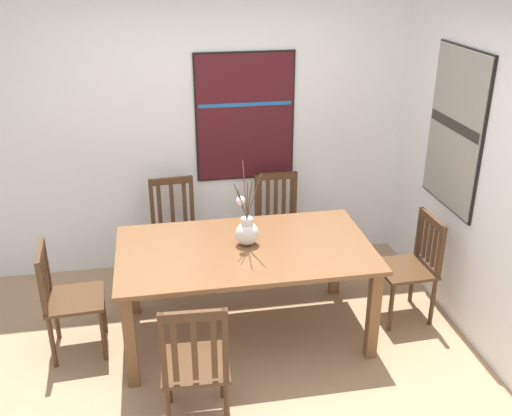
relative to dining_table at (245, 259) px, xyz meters
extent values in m
cube|color=#A37F5B|center=(-0.09, -0.54, -0.69)|extent=(6.40, 6.40, 0.03)
cube|color=white|center=(-0.09, 1.32, 0.68)|extent=(6.40, 0.12, 2.70)
cube|color=brown|center=(0.00, 0.00, 0.08)|extent=(1.91, 1.08, 0.03)
cube|color=brown|center=(-0.87, -0.46, -0.31)|extent=(0.08, 0.08, 0.74)
cube|color=brown|center=(0.87, -0.46, -0.31)|extent=(0.08, 0.08, 0.74)
cube|color=brown|center=(-0.87, 0.46, -0.31)|extent=(0.08, 0.08, 0.74)
cube|color=brown|center=(0.87, 0.46, -0.31)|extent=(0.08, 0.08, 0.74)
ellipsoid|color=silver|center=(0.02, 0.04, 0.19)|extent=(0.18, 0.15, 0.19)
cylinder|color=silver|center=(0.02, 0.04, 0.30)|extent=(0.09, 0.09, 0.05)
cylinder|color=brown|center=(0.06, -0.03, 0.52)|extent=(0.08, 0.16, 0.40)
cylinder|color=brown|center=(0.01, 0.06, 0.54)|extent=(0.03, 0.05, 0.44)
cylinder|color=brown|center=(-0.03, 0.01, 0.47)|extent=(0.11, 0.07, 0.31)
cylinder|color=brown|center=(0.04, 0.03, 0.47)|extent=(0.04, 0.04, 0.31)
cylinder|color=brown|center=(-0.02, -0.01, 0.46)|extent=(0.09, 0.12, 0.29)
cylinder|color=brown|center=(0.01, -0.05, 0.50)|extent=(0.03, 0.19, 0.36)
sphere|color=white|center=(-0.02, 0.03, 0.47)|extent=(0.07, 0.07, 0.07)
cube|color=#4C301C|center=(0.46, 0.87, -0.23)|extent=(0.43, 0.43, 0.03)
cylinder|color=#4C301C|center=(0.64, 0.69, -0.46)|extent=(0.04, 0.04, 0.43)
cylinder|color=#4C301C|center=(0.28, 0.69, -0.46)|extent=(0.04, 0.04, 0.43)
cylinder|color=#4C301C|center=(0.64, 1.05, -0.46)|extent=(0.04, 0.04, 0.43)
cylinder|color=#4C301C|center=(0.28, 1.05, -0.46)|extent=(0.04, 0.04, 0.43)
cube|color=#4C301C|center=(0.64, 1.06, 0.03)|extent=(0.04, 0.04, 0.49)
cube|color=#4C301C|center=(0.28, 1.06, 0.03)|extent=(0.04, 0.04, 0.49)
cube|color=#4C301C|center=(0.46, 1.06, 0.24)|extent=(0.38, 0.04, 0.06)
cube|color=#4C301C|center=(0.62, 1.06, 0.01)|extent=(0.04, 0.02, 0.40)
cube|color=#4C301C|center=(0.54, 1.06, 0.01)|extent=(0.04, 0.02, 0.40)
cube|color=#4C301C|center=(0.46, 1.06, 0.01)|extent=(0.04, 0.02, 0.40)
cube|color=#4C301C|center=(0.39, 1.06, 0.01)|extent=(0.04, 0.02, 0.40)
cube|color=#4C301C|center=(0.31, 1.06, 0.01)|extent=(0.04, 0.02, 0.40)
cube|color=#4C301C|center=(-1.28, 0.03, -0.23)|extent=(0.44, 0.44, 0.03)
cylinder|color=#4C301C|center=(-1.11, 0.22, -0.46)|extent=(0.04, 0.04, 0.43)
cylinder|color=#4C301C|center=(-1.09, -0.14, -0.46)|extent=(0.04, 0.04, 0.43)
cylinder|color=#4C301C|center=(-1.47, 0.20, -0.46)|extent=(0.04, 0.04, 0.43)
cylinder|color=#4C301C|center=(-1.45, -0.16, -0.46)|extent=(0.04, 0.04, 0.43)
cube|color=#4C301C|center=(-1.48, 0.20, 0.00)|extent=(0.04, 0.04, 0.42)
cube|color=#4C301C|center=(-1.46, -0.16, 0.00)|extent=(0.04, 0.04, 0.42)
cube|color=#4C301C|center=(-1.47, 0.02, 0.18)|extent=(0.05, 0.38, 0.06)
cube|color=#4C301C|center=(-1.47, 0.15, -0.02)|extent=(0.02, 0.04, 0.33)
cube|color=#4C301C|center=(-1.47, 0.06, -0.02)|extent=(0.02, 0.04, 0.33)
cube|color=#4C301C|center=(-1.46, -0.03, -0.02)|extent=(0.02, 0.04, 0.33)
cube|color=#4C301C|center=(-1.46, -0.12, -0.02)|extent=(0.02, 0.04, 0.33)
cube|color=#4C301C|center=(1.32, 0.01, -0.23)|extent=(0.44, 0.44, 0.03)
cylinder|color=#4C301C|center=(1.14, -0.17, -0.46)|extent=(0.04, 0.04, 0.43)
cylinder|color=#4C301C|center=(1.13, 0.19, -0.46)|extent=(0.04, 0.04, 0.43)
cylinder|color=#4C301C|center=(1.50, -0.16, -0.46)|extent=(0.04, 0.04, 0.43)
cylinder|color=#4C301C|center=(1.49, 0.20, -0.46)|extent=(0.04, 0.04, 0.43)
cube|color=#4C301C|center=(1.51, -0.16, 0.00)|extent=(0.04, 0.04, 0.43)
cube|color=#4C301C|center=(1.50, 0.20, 0.00)|extent=(0.04, 0.04, 0.43)
cube|color=#4C301C|center=(1.51, 0.02, 0.19)|extent=(0.05, 0.38, 0.06)
cube|color=#4C301C|center=(1.51, -0.13, -0.01)|extent=(0.02, 0.04, 0.34)
cube|color=#4C301C|center=(1.51, -0.06, -0.01)|extent=(0.02, 0.04, 0.34)
cube|color=#4C301C|center=(1.51, 0.02, -0.01)|extent=(0.02, 0.04, 0.34)
cube|color=#4C301C|center=(1.50, 0.10, -0.01)|extent=(0.02, 0.04, 0.34)
cube|color=#4C301C|center=(1.50, 0.17, -0.01)|extent=(0.02, 0.04, 0.34)
cube|color=#4C301C|center=(-0.46, -0.87, -0.23)|extent=(0.44, 0.44, 0.03)
cylinder|color=#4C301C|center=(-0.63, -0.68, -0.46)|extent=(0.04, 0.04, 0.43)
cylinder|color=#4C301C|center=(-0.27, -0.70, -0.46)|extent=(0.04, 0.04, 0.43)
cylinder|color=#4C301C|center=(-0.65, -1.04, -0.46)|extent=(0.04, 0.04, 0.43)
cylinder|color=#4C301C|center=(-0.29, -1.06, -0.46)|extent=(0.04, 0.04, 0.43)
cube|color=#4C301C|center=(-0.65, -1.05, 0.04)|extent=(0.04, 0.04, 0.51)
cube|color=#4C301C|center=(-0.29, -1.07, 0.04)|extent=(0.04, 0.04, 0.51)
cube|color=#4C301C|center=(-0.47, -1.06, 0.26)|extent=(0.38, 0.05, 0.06)
cube|color=#4C301C|center=(-0.58, -1.06, 0.02)|extent=(0.04, 0.02, 0.42)
cube|color=#4C301C|center=(-0.47, -1.06, 0.02)|extent=(0.04, 0.02, 0.42)
cube|color=#4C301C|center=(-0.36, -1.07, 0.02)|extent=(0.04, 0.02, 0.42)
cube|color=#4C301C|center=(-0.48, 0.88, -0.23)|extent=(0.45, 0.45, 0.03)
cylinder|color=#4C301C|center=(-0.29, 0.72, -0.46)|extent=(0.04, 0.04, 0.43)
cylinder|color=#4C301C|center=(-0.65, 0.69, -0.46)|extent=(0.04, 0.04, 0.43)
cylinder|color=#4C301C|center=(-0.32, 1.08, -0.46)|extent=(0.04, 0.04, 0.43)
cylinder|color=#4C301C|center=(-0.67, 1.05, -0.46)|extent=(0.04, 0.04, 0.43)
cube|color=#4C301C|center=(-0.32, 1.09, 0.03)|extent=(0.04, 0.04, 0.50)
cube|color=#4C301C|center=(-0.67, 1.06, 0.03)|extent=(0.04, 0.04, 0.50)
cube|color=#4C301C|center=(-0.50, 1.07, 0.26)|extent=(0.38, 0.06, 0.06)
cube|color=#4C301C|center=(-0.38, 1.08, 0.02)|extent=(0.04, 0.02, 0.41)
cube|color=#4C301C|center=(-0.50, 1.07, 0.02)|extent=(0.04, 0.02, 0.41)
cube|color=#4C301C|center=(-0.61, 1.06, 0.02)|extent=(0.04, 0.02, 0.41)
cube|color=black|center=(0.21, 1.26, 0.75)|extent=(0.90, 0.04, 1.17)
cube|color=#471419|center=(0.21, 1.24, 0.75)|extent=(0.87, 0.01, 1.14)
cube|color=#1E60A8|center=(0.21, 1.23, 0.88)|extent=(0.84, 0.00, 0.03)
cube|color=black|center=(1.71, 0.21, 0.86)|extent=(0.04, 0.80, 1.27)
cube|color=gray|center=(1.69, 0.21, 0.86)|extent=(0.01, 0.77, 1.24)
cube|color=#2D2823|center=(1.68, 0.21, 0.90)|extent=(0.00, 0.74, 0.08)
camera|label=1|loc=(-0.61, -3.84, 2.15)|focal=41.04mm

